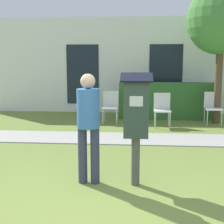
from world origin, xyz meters
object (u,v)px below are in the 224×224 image
object	(u,v)px
person_standing	(88,120)
outdoor_chair_left	(111,104)
parking_meter	(136,115)
outdoor_chair_middle	(162,107)
outdoor_chair_right	(213,105)

from	to	relation	value
person_standing	outdoor_chair_left	size ratio (longest dim) A/B	1.76
person_standing	parking_meter	bearing A→B (deg)	14.61
parking_meter	outdoor_chair_left	bearing A→B (deg)	99.36
outdoor_chair_left	outdoor_chair_middle	size ratio (longest dim) A/B	1.00
person_standing	outdoor_chair_middle	xyz separation A→B (m)	(1.35, 4.10, -0.40)
outdoor_chair_left	outdoor_chair_right	distance (m)	2.87
person_standing	outdoor_chair_right	size ratio (longest dim) A/B	1.76
outdoor_chair_middle	outdoor_chair_right	world-z (taller)	same
person_standing	outdoor_chair_right	world-z (taller)	person_standing
person_standing	outdoor_chair_left	bearing A→B (deg)	106.83
parking_meter	outdoor_chair_right	world-z (taller)	parking_meter
person_standing	outdoor_chair_middle	distance (m)	4.34
outdoor_chair_left	outdoor_chair_right	world-z (taller)	same
outdoor_chair_left	outdoor_chair_right	xyz separation A→B (m)	(2.87, 0.00, 0.00)
outdoor_chair_middle	outdoor_chair_right	xyz separation A→B (m)	(1.43, 0.45, 0.00)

